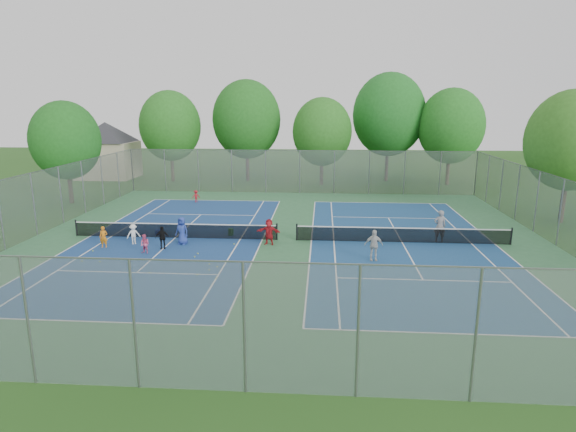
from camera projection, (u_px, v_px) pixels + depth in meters
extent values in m
plane|color=#234E18|center=(287.00, 240.00, 29.60)|extent=(120.00, 120.00, 0.00)
cube|color=#31683F|center=(287.00, 240.00, 29.60)|extent=(32.00, 32.00, 0.01)
cube|color=navy|center=(175.00, 238.00, 30.09)|extent=(10.97, 23.77, 0.01)
cube|color=navy|center=(402.00, 242.00, 29.10)|extent=(10.97, 23.77, 0.01)
cube|color=black|center=(175.00, 231.00, 29.99)|extent=(12.87, 0.10, 0.91)
cube|color=black|center=(402.00, 235.00, 29.00)|extent=(12.87, 0.10, 0.91)
cube|color=gray|center=(300.00, 172.00, 44.67)|extent=(32.00, 0.10, 4.00)
cube|color=gray|center=(244.00, 329.00, 13.61)|extent=(32.00, 0.10, 4.00)
cube|color=gray|center=(34.00, 205.00, 30.28)|extent=(0.10, 32.00, 4.00)
cube|color=gray|center=(560.00, 213.00, 28.01)|extent=(0.10, 32.00, 4.00)
cube|color=#B7A88C|center=(108.00, 160.00, 54.00)|extent=(6.00, 5.00, 4.00)
pyramid|color=#2D2D33|center=(105.00, 122.00, 53.04)|extent=(11.03, 11.03, 2.20)
cylinder|color=#443326|center=(172.00, 165.00, 51.55)|extent=(0.36, 0.36, 3.50)
ellipsoid|color=#24641D|center=(170.00, 126.00, 50.60)|extent=(6.40, 6.40, 7.36)
cylinder|color=#443326|center=(248.00, 163.00, 51.91)|extent=(0.36, 0.36, 3.85)
ellipsoid|color=#1E5D1B|center=(247.00, 119.00, 50.86)|extent=(7.20, 7.20, 8.28)
cylinder|color=#443326|center=(321.00, 169.00, 49.48)|extent=(0.36, 0.36, 3.15)
ellipsoid|color=#28671D|center=(322.00, 132.00, 48.61)|extent=(6.00, 6.00, 6.90)
cylinder|color=#443326|center=(387.00, 162.00, 51.78)|extent=(0.36, 0.36, 4.20)
ellipsoid|color=#1B5F1E|center=(389.00, 115.00, 50.65)|extent=(7.60, 7.60, 8.74)
cylinder|color=#443326|center=(448.00, 168.00, 49.49)|extent=(0.36, 0.36, 3.50)
ellipsoid|color=#20661D|center=(451.00, 126.00, 48.53)|extent=(6.60, 6.60, 7.59)
cylinder|color=#443326|center=(70.00, 185.00, 40.30)|extent=(0.36, 0.36, 3.15)
ellipsoid|color=#1A5919|center=(65.00, 140.00, 39.45)|extent=(5.60, 5.60, 6.44)
cylinder|color=#443326|center=(563.00, 198.00, 33.67)|extent=(0.36, 0.36, 3.50)
ellipsoid|color=#2D631C|center=(571.00, 140.00, 32.76)|extent=(6.00, 6.00, 6.90)
cube|color=blue|center=(158.00, 232.00, 30.87)|extent=(0.45, 0.45, 0.31)
cube|color=green|center=(231.00, 232.00, 30.55)|extent=(0.31, 0.31, 0.47)
imported|color=orange|center=(104.00, 237.00, 27.96)|extent=(0.50, 0.36, 1.27)
imported|color=#DF5684|center=(145.00, 244.00, 26.86)|extent=(0.64, 0.56, 1.10)
imported|color=white|center=(133.00, 234.00, 28.64)|extent=(0.91, 0.80, 1.23)
imported|color=black|center=(162.00, 238.00, 27.72)|extent=(0.85, 0.53, 1.34)
imported|color=#283F95|center=(182.00, 231.00, 28.59)|extent=(0.93, 0.74, 1.66)
imported|color=#B21921|center=(269.00, 232.00, 28.53)|extent=(1.50, 0.70, 1.56)
imported|color=#A71721|center=(196.00, 196.00, 40.80)|extent=(0.77, 0.60, 1.04)
imported|color=gray|center=(440.00, 226.00, 29.04)|extent=(0.73, 0.49, 1.97)
imported|color=beige|center=(374.00, 245.00, 25.60)|extent=(1.02, 0.46, 1.71)
sphere|color=#D2E936|center=(217.00, 267.00, 24.66)|extent=(0.07, 0.07, 0.07)
sphere|color=#F3F438|center=(198.00, 254.00, 26.82)|extent=(0.07, 0.07, 0.07)
sphere|color=yellow|center=(195.00, 257.00, 26.26)|extent=(0.07, 0.07, 0.07)
sphere|color=#D5E535|center=(209.00, 270.00, 24.18)|extent=(0.07, 0.07, 0.07)
sphere|color=gold|center=(209.00, 264.00, 25.05)|extent=(0.07, 0.07, 0.07)
sphere|color=#C7E334|center=(82.00, 261.00, 25.52)|extent=(0.07, 0.07, 0.07)
sphere|color=#D6E635|center=(100.00, 262.00, 25.44)|extent=(0.07, 0.07, 0.07)
sphere|color=#AAC52D|center=(216.00, 278.00, 23.06)|extent=(0.07, 0.07, 0.07)
sphere|color=#A9CB2F|center=(93.00, 251.00, 27.31)|extent=(0.07, 0.07, 0.07)
sphere|color=#D1DA32|center=(150.00, 273.00, 23.81)|extent=(0.07, 0.07, 0.07)
sphere|color=#D1E535|center=(197.00, 275.00, 23.52)|extent=(0.07, 0.07, 0.07)
sphere|color=#BFD130|center=(234.00, 244.00, 28.64)|extent=(0.07, 0.07, 0.07)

